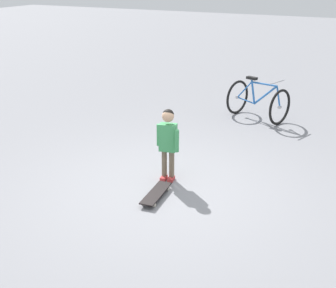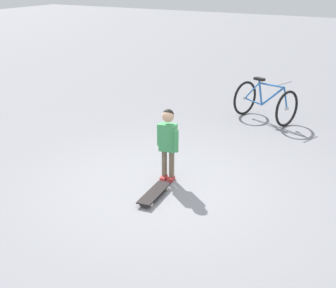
% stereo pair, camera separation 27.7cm
% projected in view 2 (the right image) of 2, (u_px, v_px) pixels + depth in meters
% --- Properties ---
extents(ground_plane, '(50.00, 50.00, 0.00)m').
position_uv_depth(ground_plane, '(168.00, 190.00, 6.28)').
color(ground_plane, gray).
extents(child_person, '(0.39, 0.21, 1.06)m').
position_uv_depth(child_person, '(168.00, 137.00, 6.37)').
color(child_person, brown).
rests_on(child_person, ground).
extents(skateboard, '(0.26, 0.72, 0.07)m').
position_uv_depth(skateboard, '(154.00, 193.00, 6.07)').
color(skateboard, black).
rests_on(skateboard, ground).
extents(bicycle_near, '(1.24, 1.02, 0.85)m').
position_uv_depth(bicycle_near, '(265.00, 102.00, 9.02)').
color(bicycle_near, black).
rests_on(bicycle_near, ground).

